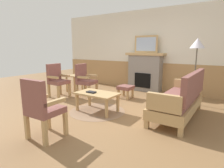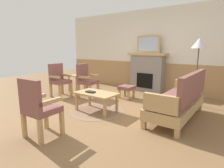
# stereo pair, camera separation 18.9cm
# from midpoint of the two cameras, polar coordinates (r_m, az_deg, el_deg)

# --- Properties ---
(ground_plane) EXTENTS (14.00, 14.00, 0.00)m
(ground_plane) POSITION_cam_midpoint_polar(r_m,az_deg,el_deg) (4.51, -3.72, -7.59)
(ground_plane) COLOR olive
(wall_back) EXTENTS (7.20, 0.14, 2.70)m
(wall_back) POSITION_cam_midpoint_polar(r_m,az_deg,el_deg) (6.52, 10.38, 9.72)
(wall_back) COLOR silver
(wall_back) RESTS_ON ground_plane
(fireplace) EXTENTS (1.30, 0.44, 1.28)m
(fireplace) POSITION_cam_midpoint_polar(r_m,az_deg,el_deg) (6.34, 9.27, 3.77)
(fireplace) COLOR gray
(fireplace) RESTS_ON ground_plane
(framed_picture) EXTENTS (0.80, 0.04, 0.56)m
(framed_picture) POSITION_cam_midpoint_polar(r_m,az_deg,el_deg) (6.30, 9.53, 11.98)
(framed_picture) COLOR tan
(framed_picture) RESTS_ON fireplace
(couch) EXTENTS (0.70, 1.80, 0.98)m
(couch) POSITION_cam_midpoint_polar(r_m,az_deg,el_deg) (4.03, 18.83, -4.54)
(couch) COLOR tan
(couch) RESTS_ON ground_plane
(coffee_table) EXTENTS (0.96, 0.56, 0.44)m
(coffee_table) POSITION_cam_midpoint_polar(r_m,az_deg,el_deg) (4.24, -5.89, -3.41)
(coffee_table) COLOR tan
(coffee_table) RESTS_ON ground_plane
(round_rug) EXTENTS (1.27, 1.27, 0.01)m
(round_rug) POSITION_cam_midpoint_polar(r_m,az_deg,el_deg) (4.35, -5.79, -8.30)
(round_rug) COLOR #896B51
(round_rug) RESTS_ON ground_plane
(book_on_table) EXTENTS (0.21, 0.13, 0.03)m
(book_on_table) POSITION_cam_midpoint_polar(r_m,az_deg,el_deg) (4.24, -7.68, -2.46)
(book_on_table) COLOR black
(book_on_table) RESTS_ON coffee_table
(footstool) EXTENTS (0.40, 0.40, 0.36)m
(footstool) POSITION_cam_midpoint_polar(r_m,az_deg,el_deg) (5.40, 3.23, -1.33)
(footstool) COLOR tan
(footstool) RESTS_ON ground_plane
(armchair_near_fireplace) EXTENTS (0.48, 0.48, 0.98)m
(armchair_near_fireplace) POSITION_cam_midpoint_polar(r_m,az_deg,el_deg) (5.75, -17.43, 1.52)
(armchair_near_fireplace) COLOR tan
(armchair_near_fireplace) RESTS_ON ground_plane
(armchair_by_window_left) EXTENTS (0.54, 0.54, 0.98)m
(armchair_by_window_left) POSITION_cam_midpoint_polar(r_m,az_deg,el_deg) (5.54, -9.33, 1.54)
(armchair_by_window_left) COLOR tan
(armchair_by_window_left) RESTS_ON ground_plane
(armchair_front_left) EXTENTS (0.50, 0.50, 0.98)m
(armchair_front_left) POSITION_cam_midpoint_polar(r_m,az_deg,el_deg) (3.15, -22.48, -6.40)
(armchair_front_left) COLOR tan
(armchair_front_left) RESTS_ON ground_plane
(side_table) EXTENTS (0.44, 0.44, 0.55)m
(side_table) POSITION_cam_midpoint_polar(r_m,az_deg,el_deg) (6.32, -12.33, 1.63)
(side_table) COLOR tan
(side_table) RESTS_ON ground_plane
(floor_lamp_by_couch) EXTENTS (0.36, 0.36, 1.68)m
(floor_lamp_by_couch) POSITION_cam_midpoint_polar(r_m,az_deg,el_deg) (5.07, 23.76, 10.26)
(floor_lamp_by_couch) COLOR #332D28
(floor_lamp_by_couch) RESTS_ON ground_plane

